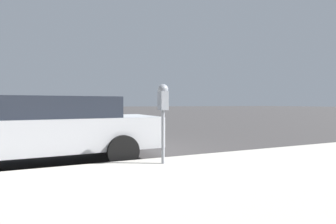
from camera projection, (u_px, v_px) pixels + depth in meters
The scene contains 3 objects.
ground_plane at pixel (91, 152), 6.88m from camera, with size 220.00×220.00×0.00m, color #3D3A3A.
parking_meter at pixel (163, 103), 4.73m from camera, with size 0.21×0.19×1.44m.
car_silver at pixel (41, 128), 5.37m from camera, with size 2.14×4.96×1.41m.
Camera 1 is at (-7.08, 0.85, 1.26)m, focal length 28.00 mm.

